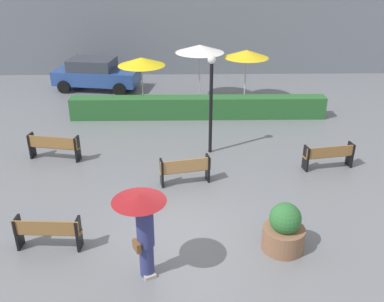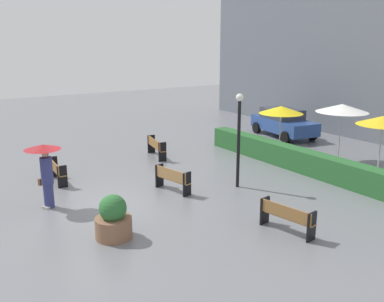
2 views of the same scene
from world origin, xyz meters
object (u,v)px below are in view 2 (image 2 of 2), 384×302
lamp_post (239,130)px  patio_umbrella_white (342,108)px  bench_mid_center (172,178)px  parked_car (283,122)px  patio_umbrella_yellow_far (383,121)px  patio_umbrella_yellow (281,110)px  planter_pot (113,219)px  bench_far_right (286,216)px  bench_far_left (156,146)px  bench_near_left (56,170)px  pedestrian_with_umbrella (45,165)px

lamp_post → patio_umbrella_white: (-0.18, 5.91, 0.26)m
bench_mid_center → parked_car: 10.93m
patio_umbrella_white → patio_umbrella_yellow_far: (2.12, -0.21, -0.20)m
patio_umbrella_yellow → parked_car: (-2.61, 2.84, -1.29)m
patio_umbrella_yellow_far → parked_car: size_ratio=0.54×
patio_umbrella_white → parked_car: 5.72m
bench_mid_center → planter_pot: size_ratio=1.28×
bench_far_right → bench_mid_center: 4.80m
patio_umbrella_white → bench_far_left: bearing=-128.9°
bench_near_left → patio_umbrella_white: (4.02, 11.36, 1.92)m
lamp_post → bench_far_left: bearing=-174.6°
bench_far_right → patio_umbrella_white: bearing=118.8°
pedestrian_with_umbrella → patio_umbrella_yellow: size_ratio=0.92×
lamp_post → patio_umbrella_white: size_ratio=1.33×
bench_mid_center → bench_near_left: size_ratio=0.99×
pedestrian_with_umbrella → planter_pot: size_ratio=1.69×
bench_near_left → patio_umbrella_yellow: bearing=82.1°
lamp_post → parked_car: (-5.38, 7.67, -1.34)m
pedestrian_with_umbrella → parked_car: pedestrian_with_umbrella is taller
patio_umbrella_white → parked_car: (-5.20, 1.76, -1.60)m
patio_umbrella_yellow → patio_umbrella_yellow_far: bearing=10.5°
patio_umbrella_yellow_far → patio_umbrella_white: bearing=174.3°
bench_mid_center → patio_umbrella_yellow: size_ratio=0.70×
bench_far_left → patio_umbrella_yellow_far: size_ratio=0.76×
lamp_post → planter_pot: bearing=-75.3°
parked_car → pedestrian_with_umbrella: bearing=-75.8°
parked_car → patio_umbrella_yellow: bearing=-47.4°
patio_umbrella_yellow_far → bench_far_right: bearing=-75.1°
patio_umbrella_white → pedestrian_with_umbrella: bearing=-97.5°
bench_far_left → lamp_post: 5.64m
patio_umbrella_white → patio_umbrella_yellow_far: 2.14m
planter_pot → patio_umbrella_yellow: bearing=112.1°
bench_mid_center → patio_umbrella_yellow_far: patio_umbrella_yellow_far is taller
bench_near_left → parked_car: (-1.18, 13.12, 0.32)m
bench_far_right → lamp_post: 4.37m
pedestrian_with_umbrella → patio_umbrella_white: patio_umbrella_white is taller
bench_far_right → bench_far_left: bearing=174.8°
bench_far_right → pedestrian_with_umbrella: bearing=-137.8°
bench_mid_center → bench_far_left: (-4.48, 1.78, 0.02)m
patio_umbrella_yellow → patio_umbrella_white: bearing=22.7°
lamp_post → patio_umbrella_yellow: size_ratio=1.52×
patio_umbrella_yellow_far → parked_car: (-7.32, 1.97, -1.40)m
bench_far_right → patio_umbrella_white: 8.51m
patio_umbrella_yellow_far → planter_pot: bearing=-92.5°
bench_near_left → patio_umbrella_yellow_far: (6.14, 11.15, 1.72)m
bench_near_left → parked_car: bearing=95.2°
patio_umbrella_white → bench_near_left: bearing=-109.5°
bench_far_left → planter_pot: size_ratio=1.46×
bench_mid_center → planter_pot: 4.01m
bench_far_right → bench_near_left: size_ratio=1.07×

